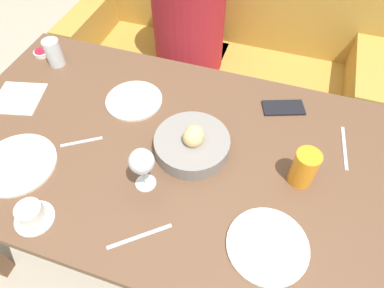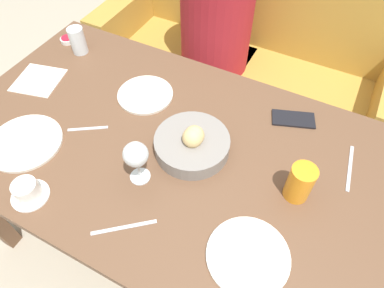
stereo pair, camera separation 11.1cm
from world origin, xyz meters
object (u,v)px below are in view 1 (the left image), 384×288
(couch, at_px, (219,66))
(plate_near_left, at_px, (17,164))
(seated_person, at_px, (189,47))
(water_tumbler, at_px, (54,53))
(plate_far_center, at_px, (134,100))
(plate_near_right, at_px, (268,246))
(knife_silver, at_px, (344,148))
(napkin, at_px, (18,98))
(bread_basket, at_px, (192,143))
(spoon_coffee, at_px, (82,142))
(coffee_cup, at_px, (32,214))
(fork_silver, at_px, (140,236))
(juice_glass, at_px, (304,168))
(wine_glass, at_px, (142,163))
(jam_bowl_berry, at_px, (41,53))
(cell_phone, at_px, (283,108))

(couch, height_order, plate_near_left, couch)
(seated_person, distance_m, water_tumbler, 0.74)
(couch, distance_m, plate_far_center, 0.95)
(plate_near_right, bearing_deg, seated_person, 118.68)
(knife_silver, bearing_deg, napkin, -173.18)
(water_tumbler, height_order, napkin, water_tumbler)
(bread_basket, distance_m, spoon_coffee, 0.38)
(plate_far_center, distance_m, water_tumbler, 0.41)
(plate_near_left, bearing_deg, coffee_cup, -41.60)
(napkin, bearing_deg, seated_person, 63.09)
(fork_silver, bearing_deg, plate_near_right, 13.78)
(juice_glass, relative_size, wine_glass, 0.80)
(couch, height_order, fork_silver, couch)
(plate_near_right, relative_size, wine_glass, 1.44)
(bread_basket, xyz_separation_m, jam_bowl_berry, (-0.77, 0.28, -0.02))
(juice_glass, distance_m, cell_phone, 0.31)
(jam_bowl_berry, bearing_deg, spoon_coffee, -42.67)
(couch, relative_size, jam_bowl_berry, 27.12)
(spoon_coffee, distance_m, napkin, 0.35)
(coffee_cup, height_order, spoon_coffee, coffee_cup)
(bread_basket, xyz_separation_m, plate_near_left, (-0.51, -0.24, -0.03))
(seated_person, xyz_separation_m, knife_silver, (0.77, -0.66, 0.22))
(plate_near_left, height_order, jam_bowl_berry, jam_bowl_berry)
(jam_bowl_berry, distance_m, spoon_coffee, 0.55)
(plate_far_center, distance_m, juice_glass, 0.65)
(plate_near_left, xyz_separation_m, napkin, (-0.19, 0.26, -0.00))
(plate_far_center, height_order, jam_bowl_berry, jam_bowl_berry)
(knife_silver, height_order, cell_phone, cell_phone)
(bread_basket, height_order, napkin, bread_basket)
(plate_far_center, height_order, juice_glass, juice_glass)
(seated_person, xyz_separation_m, plate_near_right, (0.59, -1.08, 0.23))
(juice_glass, bearing_deg, cell_phone, 107.98)
(plate_far_center, height_order, fork_silver, plate_far_center)
(spoon_coffee, bearing_deg, bread_basket, 13.27)
(knife_silver, bearing_deg, cell_phone, 151.76)
(juice_glass, bearing_deg, plate_near_left, -165.16)
(seated_person, height_order, napkin, seated_person)
(napkin, height_order, cell_phone, cell_phone)
(seated_person, distance_m, plate_near_right, 1.25)
(knife_silver, bearing_deg, plate_near_left, -157.95)
(jam_bowl_berry, relative_size, spoon_coffee, 0.50)
(wine_glass, xyz_separation_m, jam_bowl_berry, (-0.67, 0.45, -0.10))
(fork_silver, height_order, spoon_coffee, same)
(fork_silver, xyz_separation_m, spoon_coffee, (-0.32, 0.25, 0.00))
(plate_near_right, relative_size, water_tumbler, 2.03)
(knife_silver, distance_m, spoon_coffee, 0.88)
(plate_near_left, xyz_separation_m, juice_glass, (0.87, 0.23, 0.06))
(water_tumbler, bearing_deg, plate_near_left, -72.10)
(coffee_cup, relative_size, fork_silver, 0.75)
(wine_glass, height_order, napkin, wine_glass)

